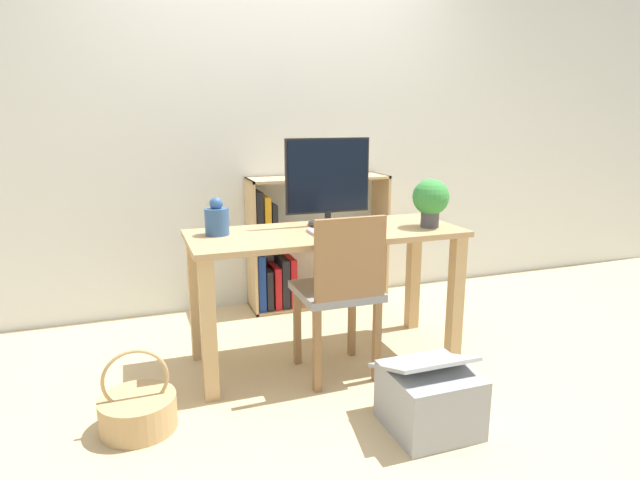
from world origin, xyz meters
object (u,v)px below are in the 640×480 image
Objects in this scene: storage_box at (429,397)px; monitor at (328,180)px; keyboard at (340,230)px; vase at (217,219)px; bookshelf at (292,252)px; potted_plant at (431,199)px; basket at (138,410)px; chair at (340,289)px.

monitor is at bearing 96.98° from storage_box.
monitor reaches higher than keyboard.
vase reaches higher than storage_box.
monitor is 0.49× the size of bookshelf.
potted_plant is at bearing -9.89° from vase.
vase is 1.16m from potted_plant.
bookshelf is (0.64, 0.78, -0.42)m from vase.
basket is (-1.08, -0.33, -0.66)m from keyboard.
keyboard is 0.54m from potted_plant.
vase is at bearing 166.60° from keyboard.
potted_plant is 0.73m from chair.
vase reaches higher than basket.
monitor reaches higher than vase.
keyboard is 0.33m from chair.
potted_plant is at bearing 10.03° from chair.
monitor is 1.49× the size of keyboard.
chair is (-0.59, -0.14, -0.41)m from potted_plant.
chair reaches higher than keyboard.
bookshelf is at bearing 49.19° from basket.
basket is (-1.01, -0.15, -0.40)m from chair.
bookshelf is 2.68× the size of basket.
storage_box is at bearing -80.84° from keyboard.
potted_plant is 0.27× the size of bookshelf.
vase is 0.73m from chair.
vase is at bearing 145.55° from chair.
storage_box is at bearing -83.02° from monitor.
potted_plant is at bearing 10.10° from basket.
vase is 0.20× the size of bookshelf.
bookshelf is (0.02, 0.93, -0.35)m from keyboard.
monitor is at bearing 4.32° from vase.
monitor is at bearing 75.81° from chair.
monitor reaches higher than bookshelf.
basket is 0.87× the size of storage_box.
chair is 2.35× the size of basket.
bookshelf is at bearing 89.07° from keyboard.
monitor is 0.56× the size of chair.
keyboard is at bearing 17.23° from basket.
bookshelf reaches higher than keyboard.
basket is (-1.08, -0.53, -0.90)m from monitor.
monitor is 1.15× the size of storage_box.
chair is 0.88× the size of bookshelf.
storage_box is at bearing -119.23° from potted_plant.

